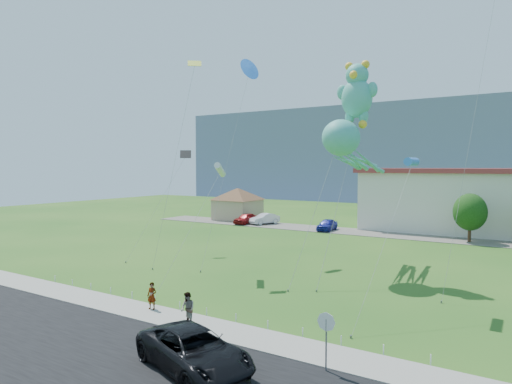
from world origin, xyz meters
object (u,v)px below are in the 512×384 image
parked_car_silver (265,219)px  octopus_kite (347,147)px  pedestrian_right (188,309)px  stop_sign (326,327)px  suv (194,350)px  pavilion (238,201)px  parked_car_red (246,219)px  teddy_bear_kite (357,93)px  parked_car_blue (327,225)px  pedestrian_left (152,296)px

parked_car_silver → octopus_kite: 31.55m
pedestrian_right → octopus_kite: bearing=100.9°
stop_sign → suv: (-4.58, -2.84, -0.98)m
suv → pedestrian_right: 5.34m
pavilion → parked_car_silver: 7.41m
suv → parked_car_silver: 47.94m
suv → parked_car_silver: bearing=46.6°
parked_car_red → teddy_bear_kite: (24.04, -20.47, 13.33)m
parked_car_red → teddy_bear_kite: 34.28m
parked_car_silver → parked_car_blue: size_ratio=1.06×
parked_car_silver → octopus_kite: size_ratio=0.35×
pavilion → parked_car_silver: size_ratio=1.98×
suv → parked_car_blue: bearing=35.0°
parked_car_red → pavilion: bearing=139.1°
pedestrian_left → octopus_kite: size_ratio=0.12×
parked_car_blue → teddy_bear_kite: (11.23, -20.37, 13.36)m
suv → pedestrian_right: (-3.69, 3.87, 0.07)m
parked_car_red → parked_car_silver: bearing=28.1°
teddy_bear_kite → pavilion: bearing=139.2°
pedestrian_left → teddy_bear_kite: bearing=52.8°
teddy_bear_kite → parked_car_blue: bearing=118.9°
pavilion → parked_car_blue: bearing=-13.1°
stop_sign → suv: bearing=-148.2°
parked_car_red → parked_car_blue: (12.82, -0.11, -0.03)m
octopus_kite → suv: bearing=-85.9°
suv → octopus_kite: octopus_kite is taller
pedestrian_right → parked_car_red: bearing=137.9°
stop_sign → octopus_kite: (-6.06, 17.74, 8.07)m
pavilion → teddy_bear_kite: 38.84m
stop_sign → parked_car_blue: bearing=113.4°
parked_car_red → parked_car_blue: 12.82m
stop_sign → teddy_bear_kite: teddy_bear_kite is taller
pavilion → pedestrian_right: pavilion is taller
stop_sign → parked_car_red: (-29.37, 38.37, -1.03)m
parked_car_silver → pavilion: bearing=178.1°
parked_car_silver → teddy_bear_kite: (21.61, -21.67, 13.35)m
pedestrian_left → parked_car_blue: (-4.76, 36.32, -0.07)m
pedestrian_right → parked_car_blue: (-8.28, 37.24, -0.15)m
pavilion → teddy_bear_kite: (28.18, -24.30, 11.15)m
octopus_kite → pavilion: bearing=138.3°
pedestrian_right → pavilion: bearing=139.9°
suv → teddy_bear_kite: teddy_bear_kite is taller
pavilion → stop_sign: (33.50, -42.21, -1.15)m
parked_car_silver → stop_sign: bearing=-35.8°
suv → pedestrian_right: bearing=62.4°
pavilion → parked_car_blue: size_ratio=2.09×
stop_sign → parked_car_red: bearing=127.4°
octopus_kite → teddy_bear_kite: teddy_bear_kite is taller
suv → octopus_kite: 22.54m
octopus_kite → teddy_bear_kite: (0.74, 0.16, 4.23)m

